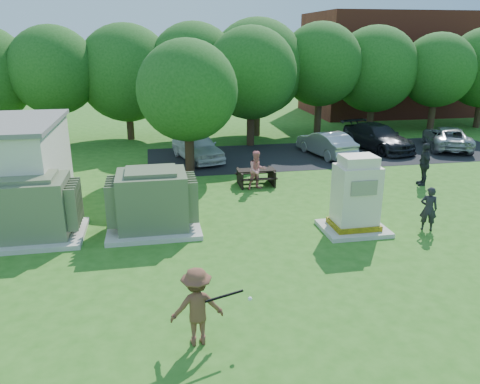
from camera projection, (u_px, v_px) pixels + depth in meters
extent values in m
plane|color=#2D6619|center=(270.00, 290.00, 11.79)|extent=(120.00, 120.00, 0.00)
cube|color=maroon|center=(401.00, 64.00, 38.92)|extent=(15.00, 8.00, 8.00)
cube|color=#232326|center=(333.00, 154.00, 25.63)|extent=(20.00, 6.00, 0.01)
cube|color=beige|center=(36.00, 236.00, 14.82)|extent=(3.00, 2.40, 0.15)
cube|color=#616C4D|center=(32.00, 207.00, 14.51)|extent=(2.20, 1.80, 1.80)
cube|color=#616C4D|center=(27.00, 177.00, 14.21)|extent=(1.60, 1.30, 0.12)
cube|color=#616C4D|center=(74.00, 204.00, 14.73)|extent=(0.32, 1.50, 1.35)
cube|color=beige|center=(154.00, 227.00, 15.47)|extent=(3.00, 2.40, 0.15)
cube|color=#586446|center=(152.00, 200.00, 15.17)|extent=(2.20, 1.80, 1.80)
cube|color=#586446|center=(151.00, 171.00, 14.87)|extent=(1.60, 1.30, 0.12)
cube|color=#586446|center=(112.00, 201.00, 14.93)|extent=(0.32, 1.50, 1.35)
cube|color=#586446|center=(192.00, 197.00, 15.38)|extent=(0.32, 1.50, 1.35)
cube|color=beige|center=(353.00, 228.00, 15.40)|extent=(2.08, 1.70, 0.14)
cube|color=yellow|center=(354.00, 224.00, 15.35)|extent=(1.47, 1.18, 0.17)
cube|color=beige|center=(356.00, 194.00, 15.03)|extent=(1.32, 1.04, 1.89)
cube|color=beige|center=(359.00, 161.00, 14.68)|extent=(1.09, 0.85, 0.33)
cube|color=gray|center=(364.00, 188.00, 14.39)|extent=(0.85, 0.04, 0.47)
cube|color=black|center=(256.00, 170.00, 20.00)|extent=(1.62, 0.63, 0.05)
cube|color=black|center=(254.00, 173.00, 20.55)|extent=(1.62, 0.23, 0.05)
cube|color=black|center=(259.00, 179.00, 19.63)|extent=(1.62, 0.23, 0.05)
cube|color=black|center=(240.00, 178.00, 19.98)|extent=(0.07, 1.22, 0.67)
cube|color=black|center=(272.00, 177.00, 20.23)|extent=(0.07, 1.22, 0.67)
imported|color=brown|center=(197.00, 307.00, 9.49)|extent=(1.12, 0.68, 1.70)
imported|color=black|center=(429.00, 209.00, 15.23)|extent=(0.64, 0.55, 1.49)
imported|color=#E1777A|center=(257.00, 170.00, 19.41)|extent=(0.90, 0.76, 1.63)
imported|color=#26272C|center=(424.00, 164.00, 19.96)|extent=(0.70, 1.15, 1.84)
imported|color=silver|center=(197.00, 146.00, 24.14)|extent=(2.75, 4.49, 1.43)
imported|color=#A4A5A9|center=(326.00, 144.00, 25.03)|extent=(2.24, 4.25, 1.33)
imported|color=black|center=(378.00, 137.00, 26.40)|extent=(3.05, 5.22, 1.42)
imported|color=#ABACB0|center=(447.00, 137.00, 26.75)|extent=(3.59, 4.98, 1.26)
cylinder|color=black|center=(225.00, 296.00, 9.38)|extent=(0.82, 0.33, 0.06)
cylinder|color=maroon|center=(202.00, 298.00, 9.31)|extent=(0.23, 0.13, 0.06)
sphere|color=white|center=(250.00, 299.00, 9.61)|extent=(0.09, 0.09, 0.09)
cylinder|color=#47301E|center=(60.00, 121.00, 27.48)|extent=(0.44, 0.44, 2.80)
sphere|color=#235B1C|center=(53.00, 70.00, 26.57)|extent=(5.00, 5.00, 5.00)
cylinder|color=#47301E|center=(130.00, 121.00, 29.01)|extent=(0.44, 0.44, 2.30)
sphere|color=#235B1C|center=(126.00, 73.00, 28.11)|extent=(5.80, 5.80, 5.80)
cylinder|color=#47301E|center=(196.00, 118.00, 28.82)|extent=(0.44, 0.44, 2.70)
sphere|color=#235B1C|center=(194.00, 68.00, 27.89)|extent=(5.40, 5.40, 5.40)
cylinder|color=#47301E|center=(257.00, 116.00, 30.12)|extent=(0.44, 0.44, 2.50)
sphere|color=#235B1C|center=(257.00, 67.00, 29.16)|extent=(6.00, 6.00, 6.00)
cylinder|color=#47301E|center=(318.00, 112.00, 30.39)|extent=(0.44, 0.44, 2.90)
sphere|color=#235B1C|center=(320.00, 64.00, 29.45)|extent=(5.20, 5.20, 5.20)
cylinder|color=#47301E|center=(371.00, 113.00, 31.74)|extent=(0.44, 0.44, 2.40)
sphere|color=#235B1C|center=(375.00, 69.00, 30.84)|extent=(5.60, 5.60, 5.60)
cylinder|color=#47301E|center=(432.00, 112.00, 31.58)|extent=(0.44, 0.44, 2.60)
sphere|color=#235B1C|center=(437.00, 70.00, 30.72)|extent=(4.80, 4.80, 4.80)
cylinder|color=#47301E|center=(479.00, 110.00, 32.86)|extent=(0.44, 0.44, 2.50)
cylinder|color=#47301E|center=(189.00, 146.00, 21.97)|extent=(0.44, 0.44, 2.40)
sphere|color=#235B1C|center=(187.00, 90.00, 21.16)|extent=(4.60, 4.60, 4.60)
cylinder|color=#47301E|center=(250.00, 123.00, 27.31)|extent=(0.44, 0.44, 2.60)
sphere|color=#235B1C|center=(251.00, 73.00, 26.42)|extent=(5.20, 5.20, 5.20)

